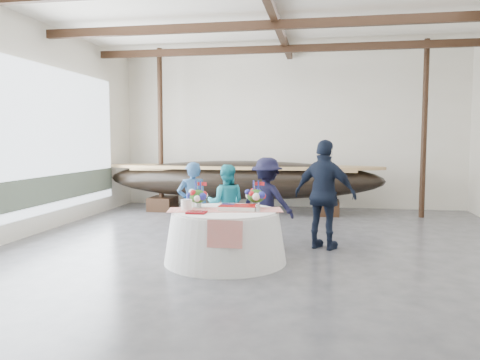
# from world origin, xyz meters

# --- Properties ---
(floor) EXTENTS (10.00, 12.00, 0.01)m
(floor) POSITION_xyz_m (0.00, 0.00, 0.00)
(floor) COLOR #3D3D42
(floor) RESTS_ON ground
(wall_back) EXTENTS (10.00, 0.02, 4.50)m
(wall_back) POSITION_xyz_m (0.00, 6.00, 2.25)
(wall_back) COLOR silver
(wall_back) RESTS_ON ground
(wall_front) EXTENTS (10.00, 0.02, 4.50)m
(wall_front) POSITION_xyz_m (0.00, -6.00, 2.25)
(wall_front) COLOR silver
(wall_front) RESTS_ON ground
(wall_left) EXTENTS (0.02, 12.00, 4.50)m
(wall_left) POSITION_xyz_m (-5.00, 0.00, 2.25)
(wall_left) COLOR silver
(wall_left) RESTS_ON ground
(pavilion_structure) EXTENTS (9.80, 11.76, 4.50)m
(pavilion_structure) POSITION_xyz_m (0.00, 0.80, 4.00)
(pavilion_structure) COLOR black
(pavilion_structure) RESTS_ON ground
(open_bay) EXTENTS (0.03, 7.00, 3.20)m
(open_bay) POSITION_xyz_m (-4.95, 1.00, 1.83)
(open_bay) COLOR silver
(open_bay) RESTS_ON ground
(longboat_display) EXTENTS (7.59, 1.52, 1.42)m
(longboat_display) POSITION_xyz_m (-1.19, 4.62, 0.91)
(longboat_display) COLOR black
(longboat_display) RESTS_ON ground
(banquet_table) EXTENTS (2.00, 2.00, 0.85)m
(banquet_table) POSITION_xyz_m (-0.59, -0.53, 0.43)
(banquet_table) COLOR white
(banquet_table) RESTS_ON ground
(tabletop_items) EXTENTS (1.92, 1.01, 0.40)m
(tabletop_items) POSITION_xyz_m (-0.64, -0.38, 1.00)
(tabletop_items) COLOR red
(tabletop_items) RESTS_ON banquet_table
(guest_woman_blue) EXTENTS (0.69, 0.60, 1.58)m
(guest_woman_blue) POSITION_xyz_m (-1.44, 0.54, 0.79)
(guest_woman_blue) COLOR #2A5387
(guest_woman_blue) RESTS_ON ground
(guest_woman_teal) EXTENTS (0.81, 0.67, 1.52)m
(guest_woman_teal) POSITION_xyz_m (-0.87, 0.92, 0.76)
(guest_woman_teal) COLOR teal
(guest_woman_teal) RESTS_ON ground
(guest_man_left) EXTENTS (1.22, 0.95, 1.66)m
(guest_man_left) POSITION_xyz_m (-0.07, 0.92, 0.83)
(guest_man_left) COLOR black
(guest_man_left) RESTS_ON ground
(guest_man_right) EXTENTS (1.27, 0.91, 2.00)m
(guest_man_right) POSITION_xyz_m (1.02, 0.67, 1.00)
(guest_man_right) COLOR black
(guest_man_right) RESTS_ON ground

